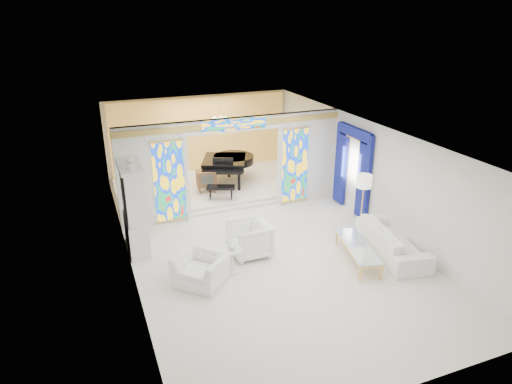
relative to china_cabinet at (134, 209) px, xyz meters
name	(u,v)px	position (x,y,z in m)	size (l,w,h in m)	color
floor	(258,238)	(3.22, -0.60, -1.17)	(12.00, 12.00, 0.00)	white
ceiling	(258,134)	(3.22, -0.60, 1.83)	(7.00, 12.00, 0.02)	white
wall_back	(200,135)	(3.22, 5.40, 0.33)	(7.00, 0.02, 3.00)	silver
wall_front	(402,320)	(3.22, -6.60, 0.33)	(7.00, 0.02, 3.00)	silver
wall_left	(124,207)	(-0.28, -0.60, 0.33)	(0.02, 12.00, 3.00)	silver
wall_right	(368,172)	(6.72, -0.60, 0.33)	(0.02, 12.00, 3.00)	silver
partition_wall	(234,161)	(3.22, 1.40, 0.48)	(7.00, 0.22, 3.00)	silver
stained_glass_left	(169,182)	(1.19, 1.29, 0.13)	(0.90, 0.04, 2.40)	gold
stained_glass_right	(295,166)	(5.25, 1.29, 0.13)	(0.90, 0.04, 2.40)	gold
stained_glass_transom	(234,124)	(3.22, 1.29, 1.65)	(2.00, 0.04, 0.34)	gold
alcove_platform	(216,186)	(3.22, 3.50, -1.08)	(6.80, 3.80, 0.18)	white
gold_curtain_back	(201,136)	(3.22, 5.28, 0.33)	(6.70, 0.10, 2.90)	#F7C456
chandelier	(220,118)	(3.42, 3.40, 1.38)	(0.48, 0.48, 0.30)	gold
blue_drapes	(353,163)	(6.62, 0.10, 0.41)	(0.14, 1.85, 2.65)	navy
china_cabinet	(134,209)	(0.00, 0.00, 0.00)	(0.56, 1.46, 2.72)	silver
armchair_left	(201,269)	(1.15, -2.20, -0.81)	(1.12, 0.98, 0.73)	silver
armchair_right	(250,239)	(2.67, -1.37, -0.72)	(0.97, 1.00, 0.91)	silver
sofa	(393,240)	(6.17, -2.67, -0.80)	(2.55, 1.00, 0.74)	white
side_table	(232,257)	(1.98, -2.01, -0.76)	(0.63, 0.63, 0.62)	silver
vase	(232,245)	(1.98, -2.01, -0.44)	(0.20, 0.20, 0.21)	silver
coffee_table	(358,247)	(5.09, -2.69, -0.76)	(1.06, 2.08, 0.44)	silver
floor_lamp	(364,184)	(6.03, -1.40, 0.34)	(0.53, 0.53, 1.77)	gold
grand_piano	(228,162)	(3.73, 3.52, -0.24)	(2.42, 2.87, 1.11)	black
tv_console	(206,178)	(2.71, 2.84, -0.50)	(0.70, 0.52, 0.76)	brown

